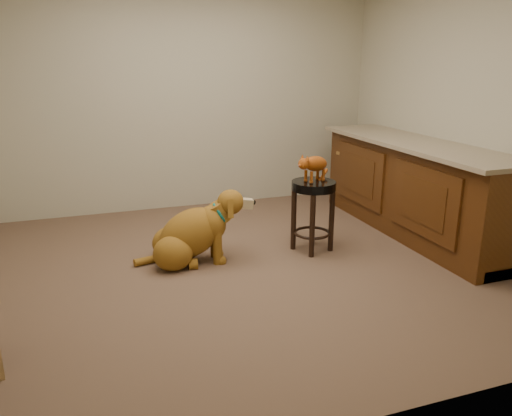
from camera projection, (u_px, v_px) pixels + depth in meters
name	position (u px, v px, depth m)	size (l,w,h in m)	color
floor	(240.00, 268.00, 4.27)	(4.50, 4.00, 0.01)	brown
room_shell	(237.00, 64.00, 3.78)	(4.54, 4.04, 2.62)	#B1AC8F
cabinet_run	(414.00, 191.00, 5.02)	(0.70, 2.56, 0.94)	#4F2B0E
padded_stool	(313.00, 202.00, 4.53)	(0.43, 0.43, 0.66)	black
wood_stool	(357.00, 179.00, 5.89)	(0.43, 0.43, 0.67)	brown
golden_retriever	(192.00, 235.00, 4.32)	(1.07, 0.56, 0.68)	brown
tabby_kitten	(313.00, 165.00, 4.43)	(0.40, 0.27, 0.28)	#893C0D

